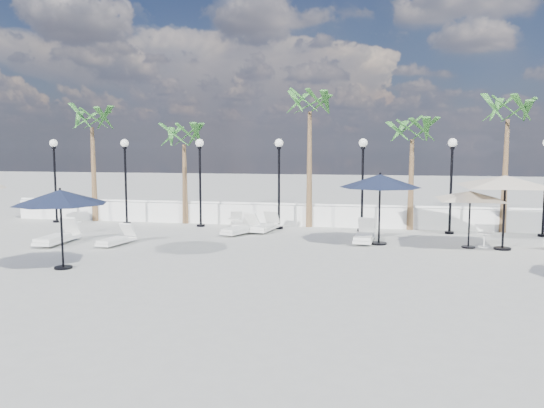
% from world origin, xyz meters
% --- Properties ---
extents(ground, '(100.00, 100.00, 0.00)m').
position_xyz_m(ground, '(0.00, 0.00, 0.00)').
color(ground, '#969691').
rests_on(ground, ground).
extents(balustrade, '(26.00, 0.30, 1.01)m').
position_xyz_m(balustrade, '(0.00, 7.50, 0.47)').
color(balustrade, white).
rests_on(balustrade, ground).
extents(lamppost_0, '(0.36, 0.36, 3.84)m').
position_xyz_m(lamppost_0, '(-10.50, 6.50, 2.49)').
color(lamppost_0, black).
rests_on(lamppost_0, ground).
extents(lamppost_1, '(0.36, 0.36, 3.84)m').
position_xyz_m(lamppost_1, '(-7.00, 6.50, 2.49)').
color(lamppost_1, black).
rests_on(lamppost_1, ground).
extents(lamppost_2, '(0.36, 0.36, 3.84)m').
position_xyz_m(lamppost_2, '(-3.50, 6.50, 2.49)').
color(lamppost_2, black).
rests_on(lamppost_2, ground).
extents(lamppost_3, '(0.36, 0.36, 3.84)m').
position_xyz_m(lamppost_3, '(0.00, 6.50, 2.49)').
color(lamppost_3, black).
rests_on(lamppost_3, ground).
extents(lamppost_4, '(0.36, 0.36, 3.84)m').
position_xyz_m(lamppost_4, '(3.50, 6.50, 2.49)').
color(lamppost_4, black).
rests_on(lamppost_4, ground).
extents(lamppost_5, '(0.36, 0.36, 3.84)m').
position_xyz_m(lamppost_5, '(7.00, 6.50, 2.49)').
color(lamppost_5, black).
rests_on(lamppost_5, ground).
extents(palm_0, '(2.60, 2.60, 5.50)m').
position_xyz_m(palm_0, '(-9.00, 7.30, 4.53)').
color(palm_0, brown).
rests_on(palm_0, ground).
extents(palm_1, '(2.60, 2.60, 4.70)m').
position_xyz_m(palm_1, '(-4.50, 7.30, 3.75)').
color(palm_1, brown).
rests_on(palm_1, ground).
extents(palm_2, '(2.60, 2.60, 6.10)m').
position_xyz_m(palm_2, '(1.20, 7.30, 5.12)').
color(palm_2, brown).
rests_on(palm_2, ground).
extents(palm_3, '(2.60, 2.60, 4.90)m').
position_xyz_m(palm_3, '(5.50, 7.30, 3.95)').
color(palm_3, brown).
rests_on(palm_3, ground).
extents(palm_4, '(2.60, 2.60, 5.70)m').
position_xyz_m(palm_4, '(9.20, 7.30, 4.73)').
color(palm_4, brown).
rests_on(palm_4, ground).
extents(lounger_0, '(0.70, 2.12, 0.79)m').
position_xyz_m(lounger_0, '(-7.23, 1.47, 0.27)').
color(lounger_0, beige).
rests_on(lounger_0, ground).
extents(lounger_1, '(0.86, 1.77, 0.64)m').
position_xyz_m(lounger_1, '(-5.04, 1.70, 0.21)').
color(lounger_1, beige).
rests_on(lounger_1, ground).
extents(lounger_2, '(1.00, 1.77, 0.63)m').
position_xyz_m(lounger_2, '(-1.78, 6.22, 0.21)').
color(lounger_2, beige).
rests_on(lounger_2, ground).
extents(lounger_3, '(0.95, 2.00, 0.72)m').
position_xyz_m(lounger_3, '(-0.41, 5.61, 0.24)').
color(lounger_3, beige).
rests_on(lounger_3, ground).
extents(lounger_4, '(1.34, 2.01, 0.72)m').
position_xyz_m(lounger_4, '(-1.24, 4.78, 0.24)').
color(lounger_4, beige).
rests_on(lounger_4, ground).
extents(lounger_5, '(0.80, 2.03, 0.74)m').
position_xyz_m(lounger_5, '(3.65, 3.89, 0.25)').
color(lounger_5, beige).
rests_on(lounger_5, ground).
extents(side_table_0, '(0.47, 0.47, 0.46)m').
position_xyz_m(side_table_0, '(-7.94, 3.83, 0.28)').
color(side_table_0, beige).
rests_on(side_table_0, ground).
extents(side_table_1, '(0.53, 0.53, 0.52)m').
position_xyz_m(side_table_1, '(-1.73, 5.63, 0.31)').
color(side_table_1, beige).
rests_on(side_table_1, ground).
extents(side_table_2, '(0.53, 0.53, 0.51)m').
position_xyz_m(side_table_2, '(7.80, 3.76, 0.31)').
color(side_table_2, beige).
rests_on(side_table_2, ground).
extents(parasol_navy_left, '(2.66, 2.66, 2.35)m').
position_xyz_m(parasol_navy_left, '(-4.86, -1.95, 2.07)').
color(parasol_navy_left, black).
rests_on(parasol_navy_left, ground).
extents(parasol_navy_mid, '(2.89, 2.89, 2.59)m').
position_xyz_m(parasol_navy_mid, '(4.17, 3.64, 2.28)').
color(parasol_navy_mid, black).
rests_on(parasol_navy_mid, ground).
extents(parasol_cream_sq_a, '(5.56, 5.56, 2.73)m').
position_xyz_m(parasol_cream_sq_a, '(8.33, 3.43, 2.53)').
color(parasol_cream_sq_a, black).
rests_on(parasol_cream_sq_a, ground).
extents(parasol_cream_sq_b, '(4.26, 4.26, 2.14)m').
position_xyz_m(parasol_cream_sq_b, '(7.23, 3.54, 1.97)').
color(parasol_cream_sq_b, black).
rests_on(parasol_cream_sq_b, ground).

